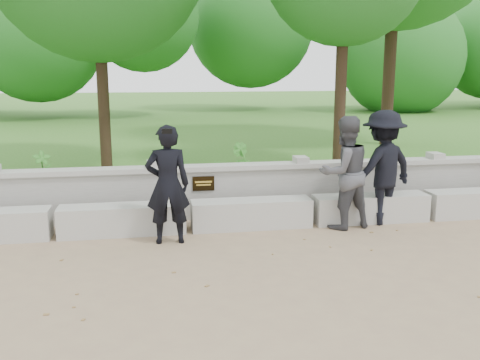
# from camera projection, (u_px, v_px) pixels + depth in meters

# --- Properties ---
(ground) EXTENTS (80.00, 80.00, 0.00)m
(ground) POSITION_uv_depth(u_px,v_px,m) (201.00, 276.00, 6.52)
(ground) COLOR #947B5A
(ground) RESTS_ON ground
(lawn) EXTENTS (40.00, 22.00, 0.25)m
(lawn) POSITION_uv_depth(u_px,v_px,m) (163.00, 132.00, 19.99)
(lawn) COLOR #30681C
(lawn) RESTS_ON ground
(concrete_bench) EXTENTS (11.90, 0.45, 0.45)m
(concrete_bench) POSITION_uv_depth(u_px,v_px,m) (188.00, 217.00, 8.30)
(concrete_bench) COLOR #B1AFA7
(concrete_bench) RESTS_ON ground
(parapet_wall) EXTENTS (12.50, 0.35, 0.90)m
(parapet_wall) POSITION_uv_depth(u_px,v_px,m) (185.00, 192.00, 8.93)
(parapet_wall) COLOR #A7A59D
(parapet_wall) RESTS_ON ground
(man_main) EXTENTS (0.63, 0.56, 1.72)m
(man_main) POSITION_uv_depth(u_px,v_px,m) (168.00, 185.00, 7.60)
(man_main) COLOR black
(man_main) RESTS_ON ground
(visitor_left) EXTENTS (0.99, 0.85, 1.77)m
(visitor_left) POSITION_uv_depth(u_px,v_px,m) (344.00, 173.00, 8.33)
(visitor_left) COLOR #424348
(visitor_left) RESTS_ON ground
(visitor_mid) EXTENTS (1.36, 1.06, 1.84)m
(visitor_mid) POSITION_uv_depth(u_px,v_px,m) (383.00, 167.00, 8.59)
(visitor_mid) COLOR black
(visitor_mid) RESTS_ON ground
(shrub_a) EXTENTS (0.41, 0.33, 0.67)m
(shrub_a) POSITION_uv_depth(u_px,v_px,m) (43.00, 168.00, 10.42)
(shrub_a) COLOR #3D852D
(shrub_a) RESTS_ON lawn
(shrub_b) EXTENTS (0.48, 0.47, 0.69)m
(shrub_b) POSITION_uv_depth(u_px,v_px,m) (241.00, 159.00, 11.38)
(shrub_b) COLOR #3D852D
(shrub_b) RESTS_ON lawn
(shrub_c) EXTENTS (0.53, 0.47, 0.53)m
(shrub_c) POSITION_uv_depth(u_px,v_px,m) (465.00, 170.00, 10.52)
(shrub_c) COLOR #3D852D
(shrub_c) RESTS_ON lawn
(shrub_d) EXTENTS (0.35, 0.37, 0.55)m
(shrub_d) POSITION_uv_depth(u_px,v_px,m) (214.00, 176.00, 9.95)
(shrub_d) COLOR #3D852D
(shrub_d) RESTS_ON lawn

